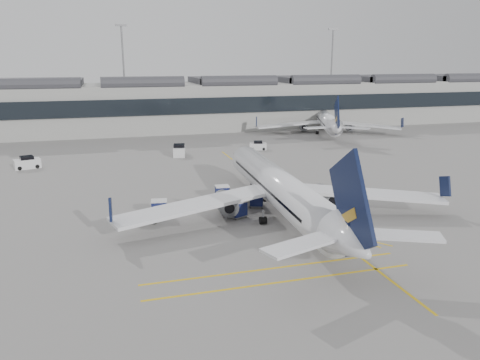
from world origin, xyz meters
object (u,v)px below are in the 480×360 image
object	(u,v)px
airliner_main	(281,189)
ramp_agent_a	(242,197)
ramp_agent_b	(226,202)
belt_loader	(241,202)
pushback_tug	(146,218)
baggage_cart_a	(257,199)

from	to	relation	value
airliner_main	ramp_agent_a	bearing A→B (deg)	119.57
ramp_agent_a	ramp_agent_b	size ratio (longest dim) A/B	1.07
belt_loader	pushback_tug	xyz separation A→B (m)	(-11.16, -2.66, -0.03)
airliner_main	pushback_tug	distance (m)	14.70
baggage_cart_a	pushback_tug	size ratio (longest dim) A/B	0.89
belt_loader	ramp_agent_a	world-z (taller)	belt_loader
airliner_main	baggage_cart_a	size ratio (longest dim) A/B	20.00
belt_loader	ramp_agent_a	xyz separation A→B (m)	(0.41, 0.70, 0.29)
baggage_cart_a	ramp_agent_a	xyz separation A→B (m)	(-1.32, 1.35, -0.05)
belt_loader	ramp_agent_b	distance (m)	2.02
airliner_main	ramp_agent_b	xyz separation A→B (m)	(-5.11, 4.23, -2.29)
ramp_agent_a	ramp_agent_b	xyz separation A→B (m)	(-2.36, -1.19, -0.05)
airliner_main	belt_loader	size ratio (longest dim) A/B	8.13
belt_loader	pushback_tug	bearing A→B (deg)	-168.04
airliner_main	ramp_agent_a	size ratio (longest dim) A/B	22.84
ramp_agent_b	ramp_agent_a	bearing A→B (deg)	174.29
baggage_cart_a	ramp_agent_a	world-z (taller)	ramp_agent_a
belt_loader	pushback_tug	distance (m)	11.48
airliner_main	baggage_cart_a	distance (m)	4.85
belt_loader	pushback_tug	size ratio (longest dim) A/B	2.19
pushback_tug	ramp_agent_b	bearing A→B (deg)	13.81
baggage_cart_a	ramp_agent_b	distance (m)	3.68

